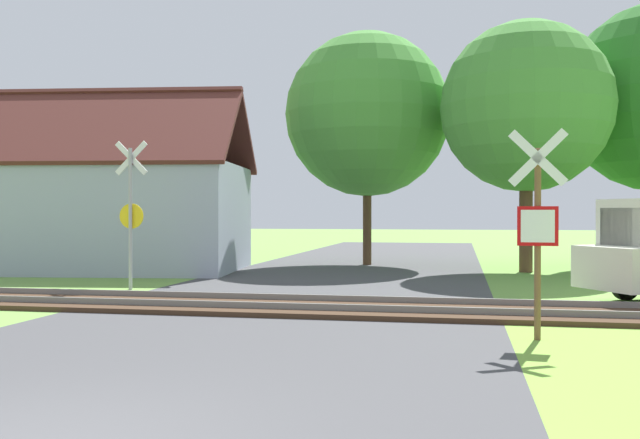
{
  "coord_description": "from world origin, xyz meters",
  "views": [
    {
      "loc": [
        3.44,
        -5.06,
        1.93
      ],
      "look_at": [
        0.5,
        9.87,
        1.8
      ],
      "focal_mm": 40.0,
      "sensor_mm": 36.0,
      "label": 1
    }
  ],
  "objects_px": {
    "crossing_sign_far": "(131,207)",
    "house": "(117,212)",
    "tree_center": "(367,115)",
    "stop_sign_near": "(538,224)",
    "tree_right": "(526,107)"
  },
  "relations": [
    {
      "from": "stop_sign_near",
      "to": "crossing_sign_far",
      "type": "height_order",
      "value": "crossing_sign_far"
    },
    {
      "from": "stop_sign_near",
      "to": "crossing_sign_far",
      "type": "distance_m",
      "value": 10.84
    },
    {
      "from": "house",
      "to": "stop_sign_near",
      "type": "bearing_deg",
      "value": -48.45
    },
    {
      "from": "crossing_sign_far",
      "to": "tree_right",
      "type": "xyz_separation_m",
      "value": [
        10.3,
        7.47,
        3.33
      ]
    },
    {
      "from": "crossing_sign_far",
      "to": "house",
      "type": "xyz_separation_m",
      "value": [
        -3.23,
        5.61,
        -0.12
      ]
    },
    {
      "from": "crossing_sign_far",
      "to": "tree_right",
      "type": "distance_m",
      "value": 13.15
    },
    {
      "from": "house",
      "to": "tree_right",
      "type": "xyz_separation_m",
      "value": [
        13.54,
        1.85,
        3.45
      ]
    },
    {
      "from": "stop_sign_near",
      "to": "tree_right",
      "type": "distance_m",
      "value": 13.51
    },
    {
      "from": "stop_sign_near",
      "to": "house",
      "type": "xyz_separation_m",
      "value": [
        -12.57,
        11.12,
        0.21
      ]
    },
    {
      "from": "house",
      "to": "tree_center",
      "type": "xyz_separation_m",
      "value": [
        7.99,
        4.18,
        3.66
      ]
    },
    {
      "from": "crossing_sign_far",
      "to": "tree_center",
      "type": "bearing_deg",
      "value": 63.54
    },
    {
      "from": "crossing_sign_far",
      "to": "house",
      "type": "relative_size",
      "value": 0.41
    },
    {
      "from": "house",
      "to": "crossing_sign_far",
      "type": "bearing_deg",
      "value": -67.0
    },
    {
      "from": "crossing_sign_far",
      "to": "house",
      "type": "height_order",
      "value": "house"
    },
    {
      "from": "stop_sign_near",
      "to": "tree_center",
      "type": "relative_size",
      "value": 0.37
    }
  ]
}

